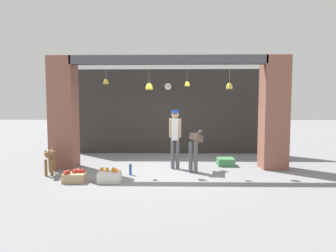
# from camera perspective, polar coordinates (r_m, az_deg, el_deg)

# --- Properties ---
(ground_plane) EXTENTS (60.00, 60.00, 0.00)m
(ground_plane) POSITION_cam_1_polar(r_m,az_deg,el_deg) (7.49, -0.06, -9.56)
(ground_plane) COLOR gray
(shop_back_wall) EXTENTS (7.39, 0.12, 3.21)m
(shop_back_wall) POSITION_cam_1_polar(r_m,az_deg,el_deg) (10.04, 0.25, 3.14)
(shop_back_wall) COLOR #2D2B28
(shop_back_wall) RESTS_ON ground_plane
(shop_pillar_left) EXTENTS (0.70, 0.60, 3.21)m
(shop_pillar_left) POSITION_cam_1_polar(r_m,az_deg,el_deg) (8.22, -21.78, 2.65)
(shop_pillar_left) COLOR brown
(shop_pillar_left) RESTS_ON ground_plane
(shop_pillar_right) EXTENTS (0.70, 0.60, 3.21)m
(shop_pillar_right) POSITION_cam_1_polar(r_m,az_deg,el_deg) (8.11, 22.06, 2.63)
(shop_pillar_right) COLOR brown
(shop_pillar_right) RESTS_ON ground_plane
(storefront_awning) EXTENTS (5.49, 0.27, 0.97)m
(storefront_awning) POSITION_cam_1_polar(r_m,az_deg,el_deg) (7.51, 0.05, 13.94)
(storefront_awning) COLOR #4C4C51
(dog) EXTENTS (0.35, 0.83, 0.70)m
(dog) POSITION_cam_1_polar(r_m,az_deg,el_deg) (7.61, -24.26, -6.02)
(dog) COLOR brown
(dog) RESTS_ON ground_plane
(shopkeeper) EXTENTS (0.34, 0.28, 1.69)m
(shopkeeper) POSITION_cam_1_polar(r_m,az_deg,el_deg) (7.48, 1.56, -1.79)
(shopkeeper) COLOR #56565B
(shopkeeper) RESTS_ON ground_plane
(worker_stooping) EXTENTS (0.49, 0.81, 1.10)m
(worker_stooping) POSITION_cam_1_polar(r_m,az_deg,el_deg) (7.32, 6.12, -4.02)
(worker_stooping) COLOR #56565B
(worker_stooping) RESTS_ON ground_plane
(fruit_crate_oranges) EXTENTS (0.52, 0.34, 0.33)m
(fruit_crate_oranges) POSITION_cam_1_polar(r_m,az_deg,el_deg) (6.44, -12.59, -10.64)
(fruit_crate_oranges) COLOR silver
(fruit_crate_oranges) RESTS_ON ground_plane
(fruit_crate_apples) EXTENTS (0.51, 0.33, 0.30)m
(fruit_crate_apples) POSITION_cam_1_polar(r_m,az_deg,el_deg) (6.67, -19.62, -10.34)
(fruit_crate_apples) COLOR tan
(fruit_crate_apples) RESTS_ON ground_plane
(produce_box_green) EXTENTS (0.49, 0.44, 0.23)m
(produce_box_green) POSITION_cam_1_polar(r_m,az_deg,el_deg) (8.22, 12.43, -7.62)
(produce_box_green) COLOR #42844C
(produce_box_green) RESTS_ON ground_plane
(water_bottle) EXTENTS (0.07, 0.07, 0.29)m
(water_bottle) POSITION_cam_1_polar(r_m,az_deg,el_deg) (7.00, -8.19, -9.41)
(water_bottle) COLOR #2D60AD
(water_bottle) RESTS_ON ground_plane
(wall_clock) EXTENTS (0.27, 0.03, 0.27)m
(wall_clock) POSITION_cam_1_polar(r_m,az_deg,el_deg) (10.00, 0.01, 8.59)
(wall_clock) COLOR black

